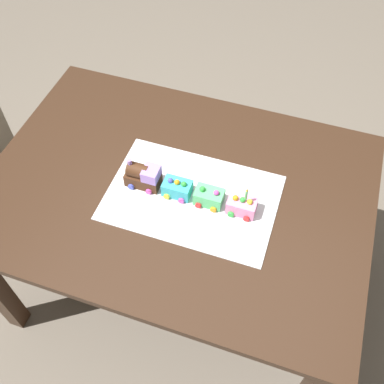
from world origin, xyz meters
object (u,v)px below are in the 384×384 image
at_px(dining_table, 178,204).
at_px(cake_car_tanker_turquoise, 177,188).
at_px(cake_locomotive, 143,176).
at_px(cake_car_flatbed_bubblegum, 242,205).
at_px(birthday_candle, 246,194).
at_px(cake_car_hopper_mint_green, 209,197).

distance_m(dining_table, cake_car_tanker_turquoise, 0.14).
height_order(cake_locomotive, cake_car_flatbed_bubblegum, cake_locomotive).
distance_m(dining_table, birthday_candle, 0.33).
xyz_separation_m(cake_car_tanker_turquoise, cake_car_hopper_mint_green, (0.12, 0.00, -0.00)).
xyz_separation_m(dining_table, cake_car_tanker_turquoise, (0.01, -0.03, 0.14)).
bearing_deg(dining_table, cake_car_hopper_mint_green, -12.00).
bearing_deg(cake_locomotive, cake_car_tanker_turquoise, -0.00).
relative_size(dining_table, birthday_candle, 24.36).
bearing_deg(birthday_candle, cake_car_flatbed_bubblegum, -180.00).
distance_m(cake_car_tanker_turquoise, birthday_candle, 0.26).
bearing_deg(cake_car_tanker_turquoise, dining_table, 113.15).
height_order(dining_table, birthday_candle, birthday_candle).
distance_m(cake_car_tanker_turquoise, cake_car_flatbed_bubblegum, 0.24).
bearing_deg(birthday_candle, dining_table, 173.88).
xyz_separation_m(cake_locomotive, cake_car_flatbed_bubblegum, (0.36, -0.00, -0.02)).
distance_m(cake_car_hopper_mint_green, cake_car_flatbed_bubblegum, 0.12).
relative_size(cake_car_tanker_turquoise, cake_car_flatbed_bubblegum, 1.00).
height_order(cake_car_tanker_turquoise, birthday_candle, birthday_candle).
bearing_deg(birthday_candle, cake_car_tanker_turquoise, -180.00).
height_order(cake_locomotive, birthday_candle, birthday_candle).
distance_m(cake_car_hopper_mint_green, birthday_candle, 0.15).
bearing_deg(dining_table, cake_car_tanker_turquoise, -66.85).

